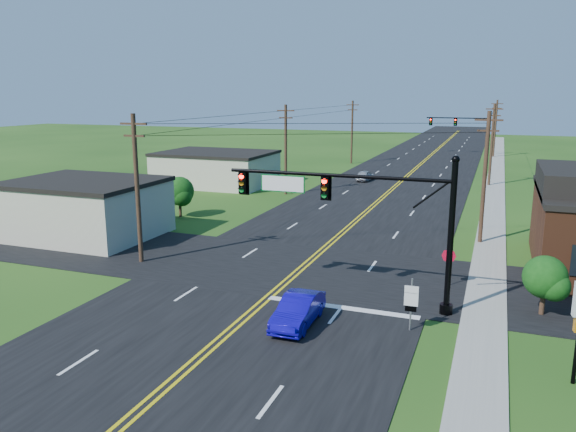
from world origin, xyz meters
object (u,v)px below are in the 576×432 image
at_px(route_sign, 411,301).
at_px(signal_mast_far, 461,127).
at_px(signal_mast_main, 356,209).
at_px(blue_car, 298,311).
at_px(stop_sign, 449,260).

bearing_deg(route_sign, signal_mast_far, 90.73).
height_order(signal_mast_main, blue_car, signal_mast_main).
bearing_deg(signal_mast_far, route_sign, -87.65).
xyz_separation_m(signal_mast_far, blue_car, (-1.72, -75.63, -3.88)).
distance_m(blue_car, stop_sign, 9.59).
xyz_separation_m(route_sign, stop_sign, (1.00, 6.50, 0.11)).
bearing_deg(signal_mast_main, blue_car, -114.02).
relative_size(blue_car, stop_sign, 1.94).
bearing_deg(blue_car, signal_mast_main, 65.21).
xyz_separation_m(signal_mast_main, signal_mast_far, (0.10, 72.00, -0.20)).
bearing_deg(signal_mast_far, signal_mast_main, -90.08).
relative_size(signal_mast_main, stop_sign, 5.39).
height_order(blue_car, route_sign, route_sign).
bearing_deg(blue_car, signal_mast_far, 87.92).
xyz_separation_m(signal_mast_main, route_sign, (3.16, -2.52, -3.35)).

